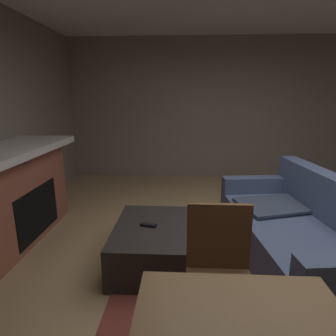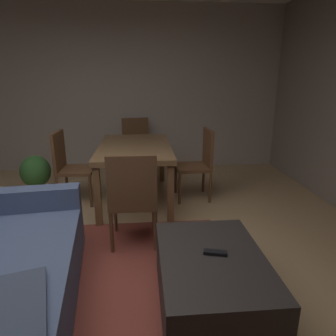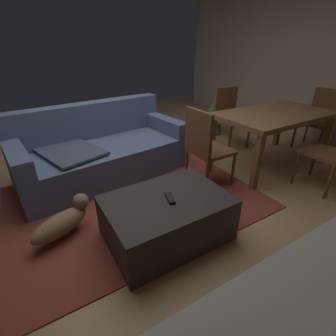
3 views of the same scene
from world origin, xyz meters
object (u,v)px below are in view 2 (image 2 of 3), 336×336
object	(u,v)px
dining_chair_north	(69,163)
dining_chair_east	(136,143)
tv_remote	(215,253)
dining_table	(135,151)
ottoman_coffee_table	(211,281)
potted_plant	(36,173)
dining_chair_south	(200,160)
dining_chair_west	(133,195)

from	to	relation	value
dining_chair_north	dining_chair_east	bearing A→B (deg)	-35.62
tv_remote	dining_table	xyz separation A→B (m)	(1.99, 0.58, 0.25)
ottoman_coffee_table	potted_plant	bearing A→B (deg)	40.46
dining_chair_east	dining_chair_north	distance (m)	1.44
tv_remote	dining_chair_east	distance (m)	3.22
dining_chair_east	dining_chair_south	xyz separation A→B (m)	(-1.17, -0.85, 0.00)
dining_table	dining_chair_north	bearing A→B (deg)	89.82
tv_remote	dining_chair_north	size ratio (longest dim) A/B	0.17
potted_plant	tv_remote	bearing A→B (deg)	-138.98
potted_plant	dining_table	bearing A→B (deg)	-98.83
dining_table	dining_chair_west	distance (m)	1.18
dining_table	dining_chair_west	xyz separation A→B (m)	(-1.17, 0.00, -0.14)
dining_table	dining_chair_south	xyz separation A→B (m)	(0.00, -0.85, -0.14)
dining_table	dining_chair_south	world-z (taller)	dining_chair_south
dining_chair_west	potted_plant	size ratio (longest dim) A/B	1.60
potted_plant	dining_chair_north	bearing A→B (deg)	-112.58
dining_chair_north	potted_plant	distance (m)	0.56
tv_remote	dining_table	distance (m)	2.09
dining_chair_east	dining_chair_north	size ratio (longest dim) A/B	1.00
dining_chair_west	potted_plant	bearing A→B (deg)	44.15
dining_chair_north	dining_chair_south	size ratio (longest dim) A/B	1.00
potted_plant	ottoman_coffee_table	bearing A→B (deg)	-139.54
dining_chair_north	dining_chair_south	bearing A→B (deg)	-90.02
dining_table	dining_chair_west	world-z (taller)	dining_chair_west
ottoman_coffee_table	dining_chair_west	xyz separation A→B (m)	(0.84, 0.55, 0.32)
dining_chair_east	ottoman_coffee_table	bearing A→B (deg)	-169.99
dining_table	potted_plant	size ratio (longest dim) A/B	2.69
dining_chair_north	dining_chair_west	world-z (taller)	same
tv_remote	dining_chair_east	world-z (taller)	dining_chair_east
ottoman_coffee_table	tv_remote	bearing A→B (deg)	-55.82
tv_remote	dining_chair_west	bearing A→B (deg)	49.70
ottoman_coffee_table	dining_chair_east	xyz separation A→B (m)	(3.18, 0.56, 0.32)
tv_remote	dining_chair_south	xyz separation A→B (m)	(2.00, -0.27, 0.11)
dining_chair_east	dining_chair_south	world-z (taller)	same
dining_table	dining_chair_south	distance (m)	0.86
ottoman_coffee_table	dining_table	distance (m)	2.14
dining_table	dining_chair_west	bearing A→B (deg)	179.98
ottoman_coffee_table	dining_chair_west	size ratio (longest dim) A/B	1.10
dining_chair_south	dining_chair_west	size ratio (longest dim) A/B	1.00
ottoman_coffee_table	dining_table	world-z (taller)	dining_table
dining_chair_west	dining_table	bearing A→B (deg)	-0.02
ottoman_coffee_table	dining_chair_west	bearing A→B (deg)	33.40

